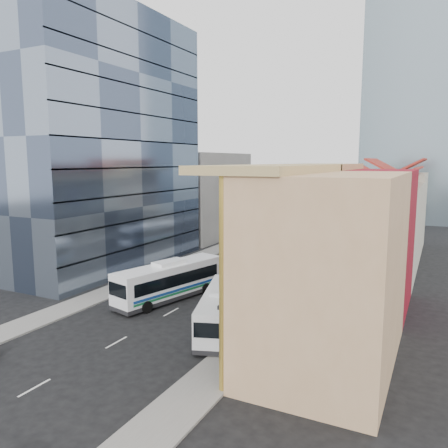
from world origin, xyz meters
The scene contains 13 objects.
ground centered at (0.00, 0.00, 0.00)m, with size 200.00×200.00×0.00m, color black.
sidewalk_right centered at (8.50, 22.00, 0.07)m, with size 3.00×90.00×0.15m, color slate.
sidewalk_left centered at (-8.50, 22.00, 0.07)m, with size 3.00×90.00×0.15m, color slate.
shophouse_tan centered at (14.00, 5.00, 6.00)m, with size 8.00×14.00×12.00m, color tan.
shophouse_red centered at (14.00, 17.00, 6.00)m, with size 8.00×10.00×12.00m, color maroon.
shophouse_cream_near centered at (14.00, 26.50, 5.00)m, with size 8.00×9.00×10.00m, color beige.
shophouse_cream_mid centered at (14.00, 35.50, 5.00)m, with size 8.00×9.00×10.00m, color beige.
shophouse_cream_far centered at (14.00, 46.00, 5.50)m, with size 8.00×12.00×11.00m, color beige.
office_tower centered at (-17.00, 19.00, 15.00)m, with size 12.00×26.00×30.00m, color #3D4A61.
office_block_far centered at (-16.00, 42.00, 7.00)m, with size 10.00×18.00×14.00m, color gray.
bus_left_near centered at (-2.00, 10.87, 1.86)m, with size 2.71×11.59×3.72m, color white, non-canonical shape.
bus_left_far centered at (-2.00, 32.54, 1.67)m, with size 2.44×10.41×3.34m, color silver, non-canonical shape.
bus_right centered at (5.50, 6.44, 1.64)m, with size 2.39×10.22×3.28m, color white, non-canonical shape.
Camera 1 is at (19.96, -21.91, 12.75)m, focal length 35.00 mm.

